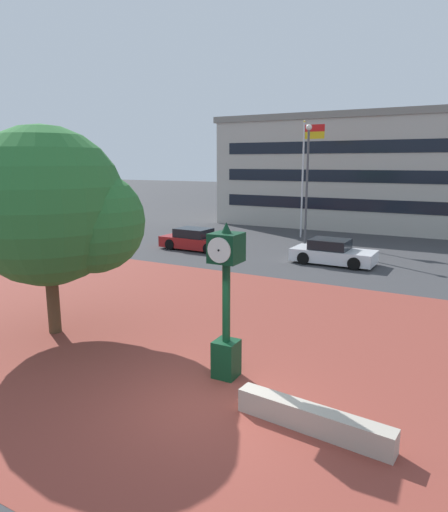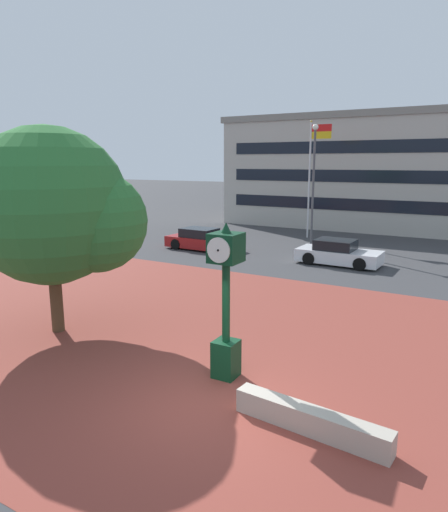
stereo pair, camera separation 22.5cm
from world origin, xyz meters
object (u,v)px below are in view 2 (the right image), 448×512
object	(u,v)px
flagpole_primary	(312,170)
civic_building	(387,171)
car_street_mid	(338,253)
street_lamp_post	(314,174)
car_street_far	(202,240)
plaza_tree	(59,210)
street_clock	(226,299)

from	to	relation	value
flagpole_primary	civic_building	xyz separation A→B (m)	(3.13, 9.44, -0.21)
car_street_mid	street_lamp_post	distance (m)	6.42
civic_building	street_lamp_post	size ratio (longest dim) A/B	3.37
flagpole_primary	car_street_far	bearing A→B (deg)	-119.18
plaza_tree	car_street_far	world-z (taller)	plaza_tree
plaza_tree	civic_building	bearing A→B (deg)	83.41
car_street_mid	civic_building	distance (m)	17.26
civic_building	street_clock	bearing A→B (deg)	-85.64
car_street_far	plaza_tree	bearing A→B (deg)	16.98
street_clock	flagpole_primary	bearing A→B (deg)	103.30
car_street_mid	civic_building	world-z (taller)	civic_building
car_street_mid	car_street_far	world-z (taller)	same
flagpole_primary	car_street_mid	bearing A→B (deg)	-60.37
street_clock	civic_building	size ratio (longest dim) A/B	0.15
plaza_tree	car_street_mid	size ratio (longest dim) A/B	1.48
civic_building	car_street_far	bearing A→B (deg)	-113.35
street_clock	plaza_tree	bearing A→B (deg)	176.68
street_lamp_post	car_street_mid	bearing A→B (deg)	-54.94
flagpole_primary	civic_building	distance (m)	9.95
plaza_tree	flagpole_primary	world-z (taller)	flagpole_primary
street_clock	car_street_mid	distance (m)	14.01
car_street_mid	flagpole_primary	bearing A→B (deg)	-149.51
car_street_mid	civic_building	size ratio (longest dim) A/B	0.17
street_clock	car_street_mid	world-z (taller)	street_clock
car_street_mid	plaza_tree	bearing A→B (deg)	-17.62
plaza_tree	flagpole_primary	xyz separation A→B (m)	(0.39, 21.01, 0.84)
car_street_far	street_lamp_post	distance (m)	7.91
street_lamp_post	street_clock	bearing A→B (deg)	-76.84
car_street_mid	flagpole_primary	distance (m)	9.38
street_clock	street_lamp_post	distance (m)	18.71
civic_building	street_lamp_post	xyz separation A→B (m)	(-1.88, -12.61, 0.03)
street_clock	flagpole_primary	distance (m)	22.08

